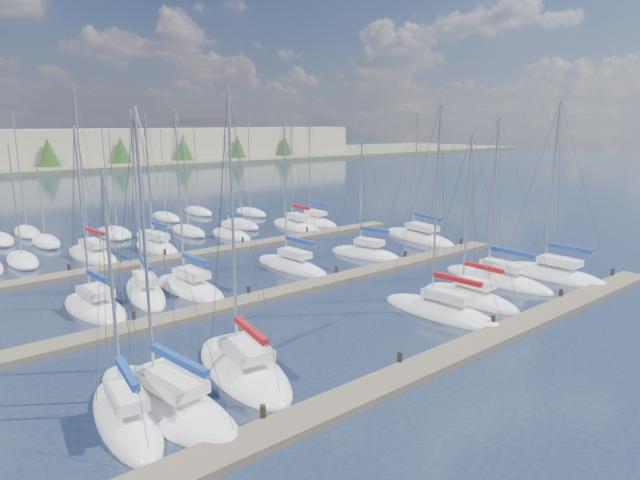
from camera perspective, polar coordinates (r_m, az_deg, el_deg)
ground at (r=77.75m, az=-22.00°, el=2.80°), size 400.00×400.00×0.00m
dock_near at (r=29.68m, az=15.09°, el=-11.20°), size 44.00×1.93×1.10m
dock_mid at (r=38.87m, az=-1.89°, el=-5.05°), size 44.00×1.93×1.10m
dock_far at (r=50.33m, az=-11.61°, el=-1.22°), size 44.00×1.93×1.10m
sailboat_g at (r=45.66m, az=23.62°, el=-3.41°), size 3.08×8.58×14.19m
sailboat_d at (r=34.80m, az=12.75°, el=-7.44°), size 3.30×8.59×13.74m
sailboat_j at (r=39.73m, az=-13.74°, el=-4.98°), size 3.36×8.20×13.50m
sailboat_o at (r=53.24m, az=-17.04°, el=-0.73°), size 2.89×7.20×13.43m
sailboat_h at (r=37.50m, az=-22.88°, el=-6.68°), size 3.39×7.51×12.43m
sailboat_q at (r=61.46m, az=-2.61°, el=1.51°), size 3.75×8.89×12.51m
sailboat_e at (r=37.91m, az=15.70°, el=-5.93°), size 2.39×7.37×11.94m
sailboat_p at (r=57.29m, az=-9.46°, el=0.56°), size 2.36×6.86×11.88m
sailboat_a at (r=24.05m, az=-19.97°, el=-17.37°), size 3.10×7.58×10.82m
sailboat_b at (r=24.69m, az=-16.13°, el=-16.31°), size 4.41×10.06×13.22m
sailboat_r at (r=63.89m, az=-0.71°, el=1.96°), size 2.63×7.97×13.02m
sailboat_m at (r=56.26m, az=10.47°, el=0.29°), size 4.36×10.25×13.59m
sailboat_k at (r=44.34m, az=-3.04°, el=-2.79°), size 2.84×8.68×13.05m
sailboat_i at (r=39.53m, az=-18.15°, el=-5.32°), size 3.96×8.48×13.43m
sailboat_l at (r=48.45m, az=4.90°, el=-1.51°), size 4.13×7.58×11.21m
sailboat_n at (r=52.04m, az=-23.09°, el=-1.49°), size 3.43×9.06×15.79m
sailboat_f at (r=42.85m, az=18.32°, el=-3.98°), size 2.61×9.14×13.00m
sailboat_c at (r=26.92m, az=-8.19°, el=-13.37°), size 4.48×8.95×14.17m
distant_boats at (r=61.15m, az=-21.28°, el=0.72°), size 36.93×20.75×13.30m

